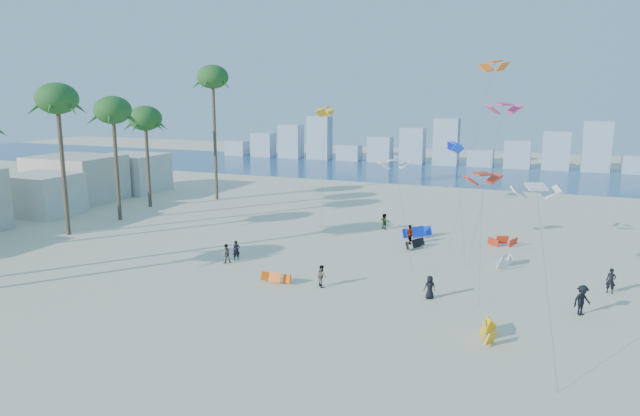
% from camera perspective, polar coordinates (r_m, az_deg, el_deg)
% --- Properties ---
extents(ground, '(220.00, 220.00, 0.00)m').
position_cam_1_polar(ground, '(34.35, -15.02, -12.01)').
color(ground, beige).
rests_on(ground, ground).
extents(ocean, '(220.00, 220.00, 0.00)m').
position_cam_1_polar(ocean, '(99.82, 10.37, 3.55)').
color(ocean, navy).
rests_on(ocean, ground).
extents(kitesurfer_near, '(0.69, 0.69, 1.62)m').
position_cam_1_polar(kitesurfer_near, '(47.34, -8.17, -4.14)').
color(kitesurfer_near, black).
rests_on(kitesurfer_near, ground).
extents(kitesurfer_mid, '(0.94, 0.94, 1.54)m').
position_cam_1_polar(kitesurfer_mid, '(40.81, 0.17, -6.64)').
color(kitesurfer_mid, gray).
rests_on(kitesurfer_mid, ground).
extents(kitesurfers_far, '(28.50, 18.81, 1.89)m').
position_cam_1_polar(kitesurfers_far, '(45.30, 11.54, -4.93)').
color(kitesurfers_far, black).
rests_on(kitesurfers_far, ground).
extents(grounded_kites, '(16.75, 23.51, 1.04)m').
position_cam_1_polar(grounded_kites, '(47.81, 11.44, -4.56)').
color(grounded_kites, '#FF600D').
rests_on(grounded_kites, ground).
extents(flying_kites, '(36.12, 32.05, 16.49)m').
position_cam_1_polar(flying_kites, '(47.45, 14.87, 7.63)').
color(flying_kites, silver).
rests_on(flying_kites, ground).
extents(palm_row, '(9.32, 44.80, 16.42)m').
position_cam_1_polar(palm_row, '(58.33, -23.66, 8.92)').
color(palm_row, brown).
rests_on(palm_row, ground).
extents(beachfront_buildings, '(11.50, 43.00, 6.00)m').
position_cam_1_polar(beachfront_buildings, '(70.90, -27.12, 1.46)').
color(beachfront_buildings, beige).
rests_on(beachfront_buildings, ground).
extents(distant_skyline, '(85.00, 3.00, 8.40)m').
position_cam_1_polar(distant_skyline, '(109.45, 10.87, 5.84)').
color(distant_skyline, '#9EADBF').
rests_on(distant_skyline, ground).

